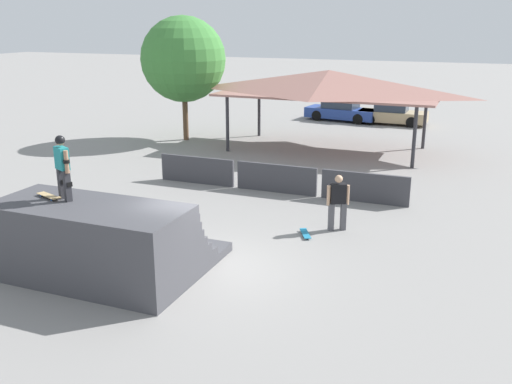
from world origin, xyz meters
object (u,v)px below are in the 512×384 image
(skateboard_on_deck, at_px, (49,196))
(skater_on_deck, at_px, (62,163))
(skateboard_on_ground, at_px, (305,233))
(parked_car_tan, at_px, (392,114))
(tree_beside_pavilion, at_px, (183,59))
(parked_car_blue, at_px, (342,111))
(bystander_walking, at_px, (338,200))

(skateboard_on_deck, bearing_deg, skater_on_deck, 26.48)
(skateboard_on_ground, height_order, parked_car_tan, parked_car_tan)
(tree_beside_pavilion, height_order, parked_car_blue, tree_beside_pavilion)
(bystander_walking, xyz_separation_m, skateboard_on_ground, (-0.75, -0.79, -0.90))
(skateboard_on_deck, height_order, skateboard_on_ground, skateboard_on_deck)
(skateboard_on_deck, distance_m, parked_car_tan, 25.14)
(skateboard_on_ground, relative_size, parked_car_blue, 0.17)
(skateboard_on_ground, height_order, tree_beside_pavilion, tree_beside_pavilion)
(skater_on_deck, relative_size, skateboard_on_ground, 2.00)
(skateboard_on_deck, relative_size, bystander_walking, 0.50)
(skateboard_on_ground, bearing_deg, bystander_walking, -71.43)
(tree_beside_pavilion, bearing_deg, bystander_walking, -43.89)
(bystander_walking, relative_size, tree_beside_pavilion, 0.27)
(skater_on_deck, bearing_deg, parked_car_tan, 107.30)
(skateboard_on_deck, relative_size, parked_car_blue, 0.18)
(skateboard_on_deck, relative_size, tree_beside_pavilion, 0.13)
(skateboard_on_ground, distance_m, tree_beside_pavilion, 15.57)
(skateboard_on_deck, height_order, tree_beside_pavilion, tree_beside_pavilion)
(parked_car_tan, bearing_deg, skateboard_on_deck, -99.45)
(skateboard_on_deck, relative_size, parked_car_tan, 0.21)
(parked_car_blue, bearing_deg, parked_car_tan, 6.12)
(tree_beside_pavilion, bearing_deg, skateboard_on_ground, -48.06)
(bystander_walking, xyz_separation_m, parked_car_blue, (-4.54, 19.34, -0.35))
(skater_on_deck, bearing_deg, parked_car_blue, 114.64)
(bystander_walking, distance_m, parked_car_tan, 19.27)
(skateboard_on_ground, height_order, parked_car_blue, parked_car_blue)
(skater_on_deck, height_order, bystander_walking, skater_on_deck)
(parked_car_blue, bearing_deg, tree_beside_pavilion, -116.63)
(tree_beside_pavilion, distance_m, parked_car_blue, 11.49)
(skateboard_on_deck, relative_size, skateboard_on_ground, 1.07)
(skateboard_on_deck, xyz_separation_m, bystander_walking, (5.93, 5.46, -1.01))
(skater_on_deck, distance_m, skateboard_on_deck, 0.97)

